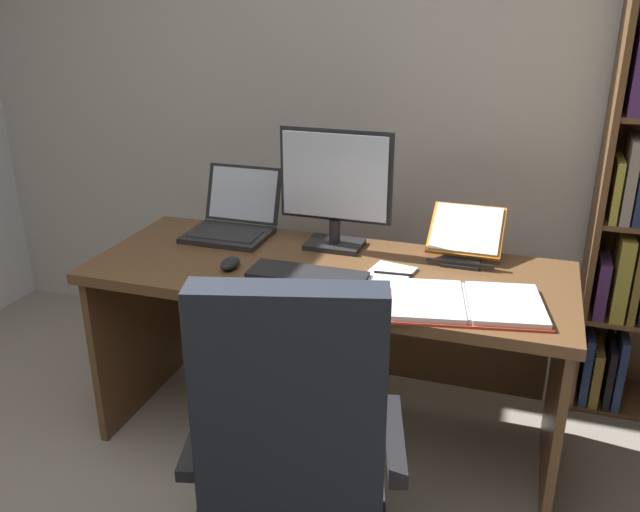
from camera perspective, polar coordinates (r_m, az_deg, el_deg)
wall_back at (r=3.13m, az=4.05°, el=16.33°), size 4.64×0.12×2.80m
desk at (r=2.61m, az=1.18°, el=-4.45°), size 1.76×0.69×0.74m
office_chair at (r=1.95m, az=-2.20°, el=-17.97°), size 0.69×0.60×1.07m
monitor at (r=2.59m, az=1.32°, el=5.69°), size 0.44×0.16×0.47m
laptop at (r=2.81m, az=-7.43°, el=2.97°), size 0.33×0.35×0.25m
keyboard at (r=2.37m, az=-1.07°, el=-1.67°), size 0.42×0.15×0.02m
computer_mouse at (r=2.47m, az=-7.67°, el=-0.63°), size 0.06×0.10×0.04m
reading_stand_with_book at (r=2.61m, az=12.29°, el=1.78°), size 0.28×0.28×0.16m
open_binder at (r=2.22m, az=12.34°, el=-3.92°), size 0.55×0.40×0.02m
notepad at (r=2.40m, az=5.80°, el=-1.62°), size 0.19×0.23×0.01m
pen at (r=2.39m, az=6.27°, el=-1.48°), size 0.14×0.02×0.01m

